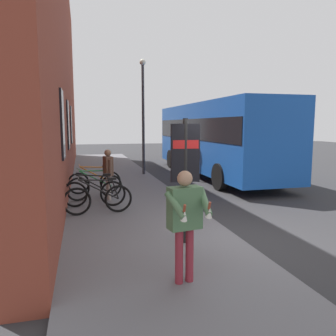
{
  "coord_description": "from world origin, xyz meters",
  "views": [
    {
      "loc": [
        -6.11,
        3.06,
        2.4
      ],
      "look_at": [
        2.1,
        0.92,
        1.29
      ],
      "focal_mm": 35.41,
      "sensor_mm": 36.0,
      "label": 1
    }
  ],
  "objects_px": {
    "bicycle_far_end": "(98,199)",
    "pedestrian_by_facade": "(108,169)",
    "transit_info_sign": "(185,161)",
    "street_lamp": "(143,107)",
    "city_bus": "(215,135)",
    "bicycle_nearest_sign": "(95,187)",
    "tourist_with_hotdogs": "(185,215)",
    "bicycle_leaning_wall": "(95,182)",
    "bicycle_under_window": "(94,193)"
  },
  "relations": [
    {
      "from": "bicycle_under_window",
      "to": "city_bus",
      "type": "relative_size",
      "value": 0.17
    },
    {
      "from": "bicycle_far_end",
      "to": "bicycle_nearest_sign",
      "type": "relative_size",
      "value": 1.03
    },
    {
      "from": "bicycle_nearest_sign",
      "to": "bicycle_leaning_wall",
      "type": "distance_m",
      "value": 0.93
    },
    {
      "from": "bicycle_leaning_wall",
      "to": "city_bus",
      "type": "bearing_deg",
      "value": -59.6
    },
    {
      "from": "bicycle_far_end",
      "to": "street_lamp",
      "type": "height_order",
      "value": "street_lamp"
    },
    {
      "from": "bicycle_under_window",
      "to": "bicycle_nearest_sign",
      "type": "bearing_deg",
      "value": -4.2
    },
    {
      "from": "bicycle_far_end",
      "to": "bicycle_nearest_sign",
      "type": "distance_m",
      "value": 1.76
    },
    {
      "from": "bicycle_under_window",
      "to": "city_bus",
      "type": "bearing_deg",
      "value": -47.9
    },
    {
      "from": "bicycle_far_end",
      "to": "bicycle_nearest_sign",
      "type": "height_order",
      "value": "same"
    },
    {
      "from": "bicycle_far_end",
      "to": "tourist_with_hotdogs",
      "type": "distance_m",
      "value": 4.32
    },
    {
      "from": "bicycle_under_window",
      "to": "bicycle_nearest_sign",
      "type": "xyz_separation_m",
      "value": [
        0.96,
        -0.07,
        0.0
      ]
    },
    {
      "from": "pedestrian_by_facade",
      "to": "tourist_with_hotdogs",
      "type": "relative_size",
      "value": 0.94
    },
    {
      "from": "bicycle_nearest_sign",
      "to": "tourist_with_hotdogs",
      "type": "xyz_separation_m",
      "value": [
        -5.91,
        -1.03,
        0.63
      ]
    },
    {
      "from": "bicycle_far_end",
      "to": "bicycle_leaning_wall",
      "type": "relative_size",
      "value": 1.0
    },
    {
      "from": "tourist_with_hotdogs",
      "to": "bicycle_leaning_wall",
      "type": "bearing_deg",
      "value": 8.32
    },
    {
      "from": "bicycle_under_window",
      "to": "pedestrian_by_facade",
      "type": "distance_m",
      "value": 1.08
    },
    {
      "from": "pedestrian_by_facade",
      "to": "street_lamp",
      "type": "bearing_deg",
      "value": -22.06
    },
    {
      "from": "bicycle_far_end",
      "to": "pedestrian_by_facade",
      "type": "distance_m",
      "value": 1.75
    },
    {
      "from": "bicycle_nearest_sign",
      "to": "bicycle_under_window",
      "type": "bearing_deg",
      "value": 175.8
    },
    {
      "from": "pedestrian_by_facade",
      "to": "transit_info_sign",
      "type": "bearing_deg",
      "value": -164.79
    },
    {
      "from": "bicycle_far_end",
      "to": "transit_info_sign",
      "type": "xyz_separation_m",
      "value": [
        -2.55,
        -1.52,
        1.21
      ]
    },
    {
      "from": "bicycle_nearest_sign",
      "to": "pedestrian_by_facade",
      "type": "distance_m",
      "value": 0.69
    },
    {
      "from": "bicycle_far_end",
      "to": "bicycle_under_window",
      "type": "xyz_separation_m",
      "value": [
        0.81,
        0.08,
        -0.0
      ]
    },
    {
      "from": "bicycle_nearest_sign",
      "to": "bicycle_leaning_wall",
      "type": "relative_size",
      "value": 0.97
    },
    {
      "from": "bicycle_leaning_wall",
      "to": "tourist_with_hotdogs",
      "type": "relative_size",
      "value": 1.08
    },
    {
      "from": "bicycle_under_window",
      "to": "pedestrian_by_facade",
      "type": "height_order",
      "value": "pedestrian_by_facade"
    },
    {
      "from": "bicycle_far_end",
      "to": "bicycle_leaning_wall",
      "type": "xyz_separation_m",
      "value": [
        2.69,
        -0.02,
        0.0
      ]
    },
    {
      "from": "bicycle_leaning_wall",
      "to": "bicycle_far_end",
      "type": "bearing_deg",
      "value": 179.59
    },
    {
      "from": "bicycle_under_window",
      "to": "bicycle_leaning_wall",
      "type": "distance_m",
      "value": 1.89
    },
    {
      "from": "bicycle_far_end",
      "to": "tourist_with_hotdogs",
      "type": "height_order",
      "value": "tourist_with_hotdogs"
    },
    {
      "from": "street_lamp",
      "to": "city_bus",
      "type": "bearing_deg",
      "value": -99.34
    },
    {
      "from": "transit_info_sign",
      "to": "pedestrian_by_facade",
      "type": "height_order",
      "value": "transit_info_sign"
    },
    {
      "from": "bicycle_leaning_wall",
      "to": "pedestrian_by_facade",
      "type": "relative_size",
      "value": 1.15
    },
    {
      "from": "bicycle_nearest_sign",
      "to": "street_lamp",
      "type": "xyz_separation_m",
      "value": [
        4.8,
        -2.4,
        2.69
      ]
    },
    {
      "from": "bicycle_far_end",
      "to": "street_lamp",
      "type": "distance_m",
      "value": 7.48
    },
    {
      "from": "transit_info_sign",
      "to": "bicycle_far_end",
      "type": "bearing_deg",
      "value": 30.8
    },
    {
      "from": "tourist_with_hotdogs",
      "to": "transit_info_sign",
      "type": "bearing_deg",
      "value": -17.39
    },
    {
      "from": "pedestrian_by_facade",
      "to": "street_lamp",
      "type": "relative_size",
      "value": 0.3
    },
    {
      "from": "bicycle_under_window",
      "to": "street_lamp",
      "type": "bearing_deg",
      "value": -23.2
    },
    {
      "from": "city_bus",
      "to": "street_lamp",
      "type": "bearing_deg",
      "value": 80.66
    },
    {
      "from": "bicycle_far_end",
      "to": "city_bus",
      "type": "distance_m",
      "value": 8.4
    },
    {
      "from": "city_bus",
      "to": "street_lamp",
      "type": "distance_m",
      "value": 3.58
    },
    {
      "from": "street_lamp",
      "to": "pedestrian_by_facade",
      "type": "bearing_deg",
      "value": 157.94
    },
    {
      "from": "bicycle_under_window",
      "to": "pedestrian_by_facade",
      "type": "xyz_separation_m",
      "value": [
        0.81,
        -0.46,
        0.55
      ]
    },
    {
      "from": "bicycle_under_window",
      "to": "city_bus",
      "type": "xyz_separation_m",
      "value": [
        5.21,
        -5.77,
        1.41
      ]
    },
    {
      "from": "bicycle_nearest_sign",
      "to": "street_lamp",
      "type": "relative_size",
      "value": 0.33
    },
    {
      "from": "city_bus",
      "to": "tourist_with_hotdogs",
      "type": "bearing_deg",
      "value": 155.33
    },
    {
      "from": "transit_info_sign",
      "to": "city_bus",
      "type": "height_order",
      "value": "city_bus"
    },
    {
      "from": "bicycle_leaning_wall",
      "to": "bicycle_under_window",
      "type": "bearing_deg",
      "value": 177.1
    },
    {
      "from": "bicycle_nearest_sign",
      "to": "tourist_with_hotdogs",
      "type": "height_order",
      "value": "tourist_with_hotdogs"
    }
  ]
}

